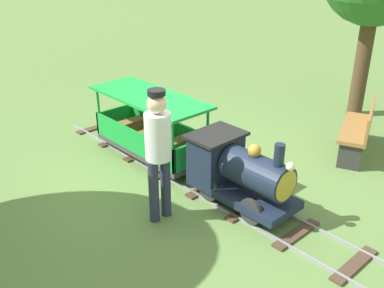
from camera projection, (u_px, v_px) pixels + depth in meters
The scene contains 6 objects.
ground_plane at pixel (183, 175), 6.29m from camera, with size 60.00×60.00×0.00m, color #608442.
track at pixel (191, 178), 6.17m from camera, with size 0.74×5.70×0.04m.
locomotive at pixel (238, 170), 5.41m from camera, with size 0.70×1.45×0.99m.
passenger_car at pixel (150, 133), 6.60m from camera, with size 0.80×2.00×0.97m.
conductor_person at pixel (158, 146), 4.92m from camera, with size 0.30×0.30×1.62m.
park_bench at pixel (359, 129), 6.73m from camera, with size 1.35×0.87×0.82m.
Camera 1 is at (3.65, 4.14, 3.06)m, focal length 40.94 mm.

